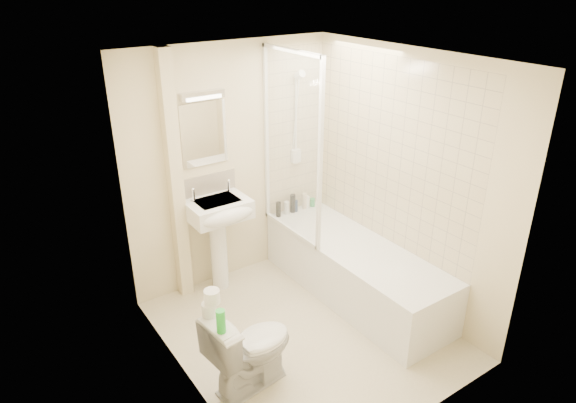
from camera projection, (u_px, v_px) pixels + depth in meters
floor at (305, 331)px, 4.62m from camera, size 2.50×2.50×0.00m
wall_back at (232, 166)px, 5.06m from camera, size 2.20×0.02×2.40m
wall_left at (179, 250)px, 3.56m from camera, size 0.02×2.50×2.40m
wall_right at (403, 182)px, 4.69m from camera, size 0.02×2.50×2.40m
ceiling at (309, 59)px, 3.63m from camera, size 2.20×2.50×0.02m
tile_back at (294, 132)px, 5.35m from camera, size 0.70×0.01×1.75m
tile_right at (389, 153)px, 4.74m from camera, size 0.01×2.10×1.75m
pipe_boxing at (175, 182)px, 4.70m from camera, size 0.12×0.12×2.40m
splashback at (208, 189)px, 4.98m from camera, size 0.60×0.02×0.30m
mirror at (204, 134)px, 4.75m from camera, size 0.46×0.01×0.60m
strip_light at (202, 95)px, 4.58m from camera, size 0.42×0.07×0.07m
bathtub at (355, 269)px, 5.04m from camera, size 0.70×2.10×0.55m
shower_screen at (291, 147)px, 4.83m from camera, size 0.04×0.92×1.80m
shower_fixture at (297, 122)px, 5.26m from camera, size 0.10×0.16×0.99m
pedestal_sink at (220, 220)px, 4.91m from camera, size 0.58×0.51×1.11m
bottle_black_a at (278, 209)px, 5.48m from camera, size 0.05×0.05×0.16m
bottle_white_a at (286, 208)px, 5.54m from camera, size 0.06×0.06×0.14m
bottle_black_b at (293, 203)px, 5.57m from camera, size 0.06×0.06×0.21m
bottle_blue at (295, 206)px, 5.61m from camera, size 0.05×0.05×0.13m
bottle_cream at (305, 201)px, 5.66m from camera, size 0.05×0.05×0.18m
bottle_white_b at (307, 202)px, 5.68m from camera, size 0.06×0.06×0.14m
bottle_green at (312, 202)px, 5.73m from camera, size 0.06×0.06×0.09m
toilet at (250, 348)px, 3.90m from camera, size 0.56×0.78×0.70m
toilet_roll_lower at (209, 309)px, 3.67m from camera, size 0.11×0.11×0.10m
toilet_roll_upper at (212, 296)px, 3.65m from camera, size 0.12×0.12×0.10m
green_bottle at (221, 321)px, 3.49m from camera, size 0.07×0.07×0.18m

